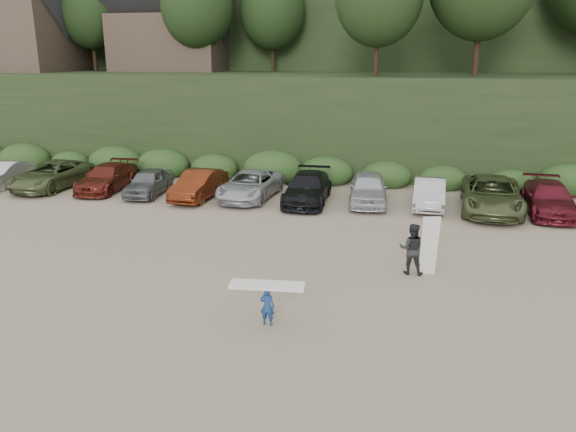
# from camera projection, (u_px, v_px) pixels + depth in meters

# --- Properties ---
(ground) EXTENTS (120.00, 120.00, 0.00)m
(ground) POSITION_uv_depth(u_px,v_px,m) (236.00, 274.00, 19.50)
(ground) COLOR tan
(ground) RESTS_ON ground
(hillside_backdrop) EXTENTS (90.00, 41.50, 28.00)m
(hillside_backdrop) POSITION_uv_depth(u_px,v_px,m) (347.00, 7.00, 50.11)
(hillside_backdrop) COLOR black
(hillside_backdrop) RESTS_ON ground
(parked_cars) EXTENTS (39.59, 6.10, 1.65)m
(parked_cars) POSITION_uv_depth(u_px,v_px,m) (303.00, 187.00, 28.62)
(parked_cars) COLOR #B0AFB4
(parked_cars) RESTS_ON ground
(child_surfer) EXTENTS (2.13, 0.77, 1.25)m
(child_surfer) POSITION_uv_depth(u_px,v_px,m) (267.00, 297.00, 15.61)
(child_surfer) COLOR navy
(child_surfer) RESTS_ON ground
(adult_surfer) EXTENTS (1.35, 0.75, 2.13)m
(adult_surfer) POSITION_uv_depth(u_px,v_px,m) (413.00, 249.00, 19.25)
(adult_surfer) COLOR black
(adult_surfer) RESTS_ON ground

